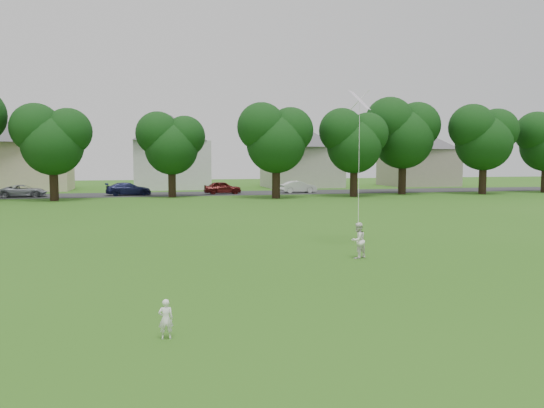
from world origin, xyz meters
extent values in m
plane|color=#2B5F15|center=(0.00, 0.00, 0.00)|extent=(160.00, 160.00, 0.00)
cube|color=#2D2D30|center=(0.00, 42.00, 0.01)|extent=(90.00, 7.00, 0.01)
imported|color=white|center=(-2.63, -1.39, 0.40)|extent=(0.29, 0.19, 0.79)
imported|color=white|center=(4.27, 5.61, 0.63)|extent=(0.76, 0.70, 1.27)
plane|color=white|center=(5.24, 7.96, 5.80)|extent=(1.20, 1.26, 0.73)
cylinder|color=white|center=(4.75, 6.78, 3.36)|extent=(0.01, 0.01, 5.50)
cylinder|color=black|center=(-10.47, 35.71, 1.57)|extent=(0.71, 0.71, 3.15)
cylinder|color=black|center=(-0.63, 37.77, 1.51)|extent=(0.70, 0.70, 3.03)
cylinder|color=black|center=(8.32, 34.13, 1.64)|extent=(0.72, 0.72, 3.28)
cylinder|color=black|center=(15.91, 34.63, 1.59)|extent=(0.71, 0.71, 3.17)
cylinder|color=black|center=(21.88, 36.66, 1.86)|extent=(0.76, 0.76, 3.71)
cylinder|color=black|center=(29.89, 35.09, 1.73)|extent=(0.74, 0.74, 3.46)
imported|color=#90939D|center=(-13.94, 41.00, 0.57)|extent=(4.04, 1.88, 1.12)
imported|color=#13173C|center=(-4.62, 41.00, 0.63)|extent=(4.43, 2.19, 1.24)
imported|color=#4F110F|center=(4.49, 41.00, 0.65)|extent=(3.75, 1.54, 1.27)
imported|color=silver|center=(12.39, 41.00, 0.62)|extent=(3.77, 1.52, 1.22)
cube|color=beige|center=(-16.00, 52.00, 2.65)|extent=(9.58, 6.44, 5.29)
pyramid|color=#4F4C51|center=(-16.00, 52.00, 8.21)|extent=(13.82, 13.82, 2.91)
cube|color=silver|center=(0.00, 52.00, 2.79)|extent=(8.55, 7.48, 5.58)
pyramid|color=#4F4C51|center=(0.00, 52.00, 8.64)|extent=(12.34, 12.34, 3.07)
cube|color=#B7B5A5|center=(16.00, 52.00, 2.47)|extent=(9.12, 7.09, 4.95)
pyramid|color=#4F4C51|center=(16.00, 52.00, 7.67)|extent=(13.15, 13.15, 2.72)
cube|color=#A19685|center=(32.00, 52.00, 2.37)|extent=(8.43, 7.58, 4.74)
pyramid|color=#4F4C51|center=(32.00, 52.00, 7.35)|extent=(12.16, 12.16, 2.61)
camera|label=1|loc=(-2.95, -11.64, 3.49)|focal=35.00mm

